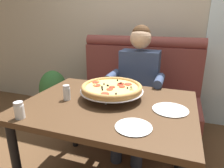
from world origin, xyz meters
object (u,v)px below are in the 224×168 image
Objects in this scene: shaker_pepper_flakes at (19,111)px; plate_near_right at (170,109)px; dining_table at (108,114)px; pizza at (112,88)px; shaker_parmesan at (67,94)px; potted_plant at (54,94)px; plate_near_left at (134,126)px; diner_main at (137,82)px; booth_bench at (135,100)px.

shaker_pepper_flakes is 0.45× the size of plate_near_right.
pizza is at bearing 94.96° from dining_table.
shaker_parmesan is 0.16× the size of potted_plant.
shaker_pepper_flakes is (-0.42, -0.49, -0.04)m from pizza.
shaker_pepper_flakes reaches higher than plate_near_left.
plate_near_left is 0.88× the size of plate_near_right.
dining_table is 0.20m from pizza.
shaker_pepper_flakes is at bearing -130.61° from pizza.
booth_bench is at bearing 104.01° from diner_main.
dining_table is 1.73× the size of potted_plant.
shaker_pepper_flakes is 1.43m from potted_plant.
booth_bench reaches higher than pizza.
dining_table is at bearing -37.25° from potted_plant.
diner_main is 6.04× the size of plate_near_left.
plate_near_right is (0.43, -0.90, 0.36)m from booth_bench.
potted_plant is (-0.64, 1.21, -0.40)m from shaker_pepper_flakes.
pizza is 0.45m from plate_near_right.
shaker_parmesan is at bearing -172.03° from dining_table.
potted_plant is at bearing 131.36° from shaker_parmesan.
plate_near_left is at bearing -78.78° from diner_main.
pizza is at bearing 170.78° from plate_near_right.
dining_table is 0.35m from shaker_parmesan.
dining_table is at bearing -176.42° from plate_near_right.
dining_table is at bearing 42.45° from shaker_pepper_flakes.
dining_table is at bearing 7.97° from shaker_parmesan.
shaker_pepper_flakes is 0.69m from plate_near_left.
booth_bench is 1.08m from potted_plant.
booth_bench reaches higher than plate_near_right.
plate_near_right is at bearing 3.58° from dining_table.
diner_main reaches higher than dining_table.
booth_bench is 3.00× the size of pizza.
diner_main is 1.19m from potted_plant.
shaker_pepper_flakes is 0.50× the size of plate_near_left.
potted_plant is (-1.07, 0.81, -0.27)m from dining_table.
shaker_parmesan is (-0.32, -0.04, 0.14)m from dining_table.
dining_table is 11.40× the size of shaker_pepper_flakes.
potted_plant is at bearing 172.49° from diner_main.
plate_near_right is at bearing 5.44° from shaker_parmesan.
diner_main reaches higher than booth_bench.
diner_main is at bearing 101.22° from plate_near_left.
shaker_pepper_flakes reaches higher than potted_plant.
shaker_parmesan reaches higher than potted_plant.
potted_plant is at bearing 117.92° from shaker_pepper_flakes.
shaker_parmesan reaches higher than dining_table.
shaker_pepper_flakes is (-0.43, -1.33, 0.39)m from booth_bench.
potted_plant is at bearing 142.75° from dining_table.
shaker_pepper_flakes is at bearing -108.02° from booth_bench.
booth_bench reaches higher than potted_plant.
shaker_parmesan is at bearing -155.06° from pizza.
shaker_pepper_flakes is 0.96m from plate_near_right.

